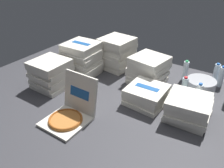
{
  "coord_description": "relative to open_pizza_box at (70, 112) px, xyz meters",
  "views": [
    {
      "loc": [
        1.12,
        -1.59,
        1.33
      ],
      "look_at": [
        -0.04,
        0.1,
        0.14
      ],
      "focal_mm": 37.54,
      "sensor_mm": 36.0,
      "label": 1
    }
  ],
  "objects": [
    {
      "name": "water_bottle_4",
      "position": [
        0.71,
        0.91,
        0.04
      ],
      "size": [
        0.06,
        0.06,
        0.24
      ],
      "color": "silver",
      "rests_on": "ground_plane"
    },
    {
      "name": "ground_plane",
      "position": [
        0.13,
        0.43,
        -0.09
      ],
      "size": [
        3.2,
        2.4,
        0.02
      ],
      "primitive_type": "cube",
      "color": "#38383D"
    },
    {
      "name": "pizza_stack_left_far",
      "position": [
        -0.57,
        0.33,
        0.08
      ],
      "size": [
        0.39,
        0.39,
        0.31
      ],
      "color": "silver",
      "rests_on": "ground_plane"
    },
    {
      "name": "pizza_stack_center_far",
      "position": [
        0.26,
        1.01,
        0.08
      ],
      "size": [
        0.42,
        0.41,
        0.31
      ],
      "color": "silver",
      "rests_on": "ground_plane"
    },
    {
      "name": "ice_bucket",
      "position": [
        0.81,
        1.14,
        -0.01
      ],
      "size": [
        0.3,
        0.3,
        0.13
      ],
      "primitive_type": "cylinder",
      "color": "#B7BABF",
      "rests_on": "ground_plane"
    },
    {
      "name": "pizza_stack_left_mid",
      "position": [
        -0.47,
        0.72,
        0.12
      ],
      "size": [
        0.4,
        0.4,
        0.4
      ],
      "color": "silver",
      "rests_on": "ground_plane"
    },
    {
      "name": "water_bottle_0",
      "position": [
        0.87,
        0.86,
        0.04
      ],
      "size": [
        0.06,
        0.06,
        0.24
      ],
      "color": "white",
      "rests_on": "ground_plane"
    },
    {
      "name": "open_pizza_box",
      "position": [
        0.0,
        0.0,
        0.0
      ],
      "size": [
        0.36,
        0.44,
        0.38
      ],
      "color": "silver",
      "rests_on": "ground_plane"
    },
    {
      "name": "water_bottle_1",
      "position": [
        0.96,
        1.37,
        0.04
      ],
      "size": [
        0.06,
        0.06,
        0.24
      ],
      "color": "white",
      "rests_on": "ground_plane"
    },
    {
      "name": "pizza_stack_right_far",
      "position": [
        0.44,
        0.62,
        0.01
      ],
      "size": [
        0.39,
        0.4,
        0.18
      ],
      "color": "silver",
      "rests_on": "ground_plane"
    },
    {
      "name": "pizza_stack_left_near",
      "position": [
        -0.24,
        1.12,
        0.12
      ],
      "size": [
        0.41,
        0.41,
        0.39
      ],
      "color": "silver",
      "rests_on": "ground_plane"
    },
    {
      "name": "pizza_stack_right_near",
      "position": [
        0.86,
        0.61,
        0.03
      ],
      "size": [
        0.41,
        0.42,
        0.22
      ],
      "color": "silver",
      "rests_on": "ground_plane"
    },
    {
      "name": "water_bottle_2",
      "position": [
        0.59,
        1.29,
        0.04
      ],
      "size": [
        0.06,
        0.06,
        0.24
      ],
      "color": "white",
      "rests_on": "ground_plane"
    },
    {
      "name": "water_bottle_5",
      "position": [
        0.9,
        1.41,
        0.04
      ],
      "size": [
        0.06,
        0.06,
        0.24
      ],
      "color": "silver",
      "rests_on": "ground_plane"
    }
  ]
}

